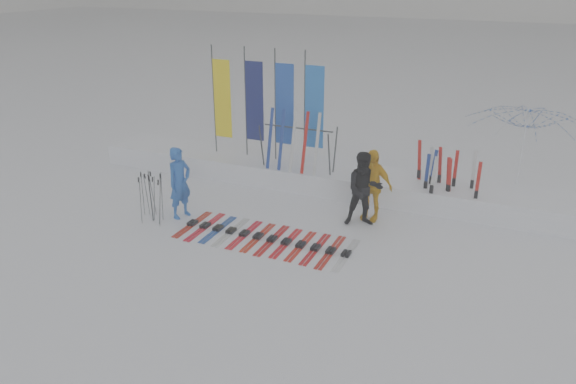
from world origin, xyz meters
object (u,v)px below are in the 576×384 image
at_px(person_yellow, 371,185).
at_px(tent_canopy, 520,156).
at_px(person_blue, 180,183).
at_px(person_black, 364,189).
at_px(ski_row, 265,238).
at_px(ski_rack, 298,142).

distance_m(person_yellow, tent_canopy, 4.07).
relative_size(person_blue, tent_canopy, 0.60).
distance_m(person_blue, tent_canopy, 8.71).
height_order(person_black, person_yellow, person_black).
xyz_separation_m(person_black, person_yellow, (0.07, 0.38, -0.01)).
bearing_deg(person_black, ski_row, -161.01).
height_order(person_blue, ski_rack, ski_rack).
distance_m(person_black, person_yellow, 0.39).
distance_m(person_blue, person_black, 4.53).
relative_size(ski_row, ski_rack, 2.02).
xyz_separation_m(tent_canopy, ski_rack, (-5.67, -1.26, 0.03)).
xyz_separation_m(tent_canopy, ski_row, (-5.14, -4.50, -1.32)).
bearing_deg(person_black, ski_rack, 123.18).
bearing_deg(tent_canopy, person_blue, -151.31).
distance_m(tent_canopy, ski_row, 6.96).
xyz_separation_m(person_blue, ski_rack, (1.96, 2.91, 0.47)).
distance_m(person_yellow, ski_row, 2.95).
bearing_deg(person_blue, tent_canopy, -45.62).
height_order(person_yellow, ski_rack, ski_rack).
bearing_deg(ski_row, person_black, 42.73).
distance_m(ski_row, ski_rack, 3.54).
bearing_deg(person_yellow, person_blue, -150.76).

